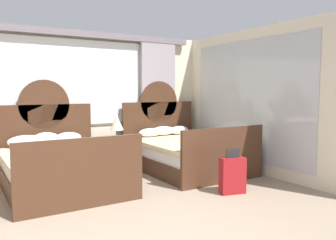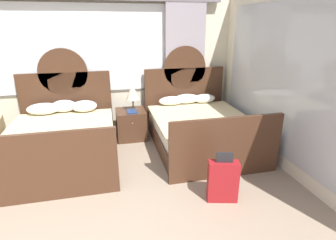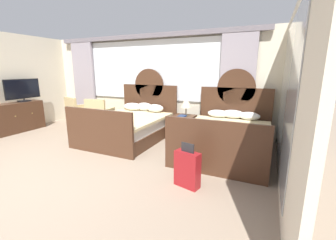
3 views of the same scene
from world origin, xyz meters
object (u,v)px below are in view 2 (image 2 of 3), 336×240
at_px(bed_near_window, 62,139).
at_px(suitcase_on_floor, 223,181).
at_px(book_on_nightstand, 132,111).
at_px(table_lamp_on_nightstand, 133,92).
at_px(nightstand_between_beds, 131,124).
at_px(bed_near_mirror, 199,128).

bearing_deg(bed_near_window, suitcase_on_floor, -37.94).
xyz_separation_m(bed_near_window, book_on_nightstand, (1.21, 0.51, 0.23)).
bearing_deg(book_on_nightstand, table_lamp_on_nightstand, 72.99).
relative_size(nightstand_between_beds, table_lamp_on_nightstand, 1.15).
height_order(bed_near_window, nightstand_between_beds, bed_near_window).
distance_m(bed_near_window, book_on_nightstand, 1.34).
xyz_separation_m(bed_near_mirror, book_on_nightstand, (-1.19, 0.52, 0.24)).
bearing_deg(bed_near_window, bed_near_mirror, -0.18).
xyz_separation_m(bed_near_window, suitcase_on_floor, (2.13, -1.66, -0.08)).
relative_size(book_on_nightstand, suitcase_on_floor, 0.38).
bearing_deg(bed_near_window, nightstand_between_beds, 27.43).
height_order(nightstand_between_beds, table_lamp_on_nightstand, table_lamp_on_nightstand).
distance_m(nightstand_between_beds, table_lamp_on_nightstand, 0.64).
xyz_separation_m(bed_near_window, table_lamp_on_nightstand, (1.26, 0.66, 0.57)).
xyz_separation_m(nightstand_between_beds, book_on_nightstand, (0.01, -0.11, 0.30)).
height_order(table_lamp_on_nightstand, suitcase_on_floor, table_lamp_on_nightstand).
bearing_deg(bed_near_mirror, suitcase_on_floor, -99.16).
bearing_deg(table_lamp_on_nightstand, suitcase_on_floor, -69.37).
relative_size(bed_near_mirror, nightstand_between_beds, 3.82).
relative_size(bed_near_window, table_lamp_on_nightstand, 4.38).
xyz_separation_m(nightstand_between_beds, table_lamp_on_nightstand, (0.06, 0.03, 0.64)).
bearing_deg(bed_near_mirror, bed_near_window, 179.82).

